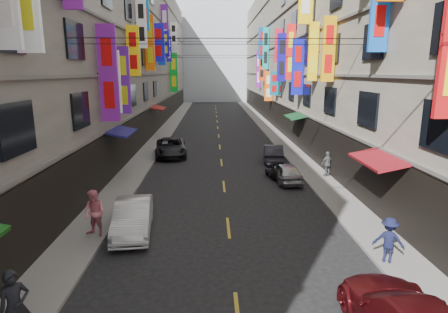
{
  "coord_description": "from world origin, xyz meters",
  "views": [
    {
      "loc": [
        -0.66,
        2.89,
        6.57
      ],
      "look_at": [
        -0.36,
        12.63,
        4.37
      ],
      "focal_mm": 30.0,
      "sensor_mm": 36.0,
      "label": 1
    }
  ],
  "objects": [
    {
      "name": "scooter_far_right",
      "position": [
        3.0,
        25.77,
        0.44
      ],
      "size": [
        0.6,
        1.8,
        1.14
      ],
      "rotation": [
        0.0,
        0.0,
        3.31
      ],
      "color": "black",
      "rests_on": "ground"
    },
    {
      "name": "sidewalk_left",
      "position": [
        -6.0,
        42.0,
        0.06
      ],
      "size": [
        2.0,
        90.0,
        0.12
      ],
      "primitive_type": "cube",
      "color": "slate",
      "rests_on": "ground"
    },
    {
      "name": "overhead_cables",
      "position": [
        0.0,
        30.0,
        8.8
      ],
      "size": [
        14.0,
        38.04,
        1.24
      ],
      "color": "black",
      "rests_on": "ground"
    },
    {
      "name": "pedestrian_lfar",
      "position": [
        -5.4,
        17.13,
        1.07
      ],
      "size": [
        1.09,
        0.94,
        1.9
      ],
      "primitive_type": "imported",
      "rotation": [
        0.0,
        0.0,
        -0.4
      ],
      "color": "pink",
      "rests_on": "sidewalk_left"
    },
    {
      "name": "shop_signage",
      "position": [
        0.01,
        35.06,
        9.1
      ],
      "size": [
        14.0,
        55.0,
        12.4
      ],
      "color": "#0E29A7",
      "rests_on": "ground"
    },
    {
      "name": "car_left_far",
      "position": [
        -4.0,
        32.36,
        0.71
      ],
      "size": [
        2.91,
        5.35,
        1.42
      ],
      "primitive_type": "imported",
      "rotation": [
        0.0,
        0.0,
        0.11
      ],
      "color": "black",
      "rests_on": "ground"
    },
    {
      "name": "car_right_mid",
      "position": [
        3.84,
        24.85,
        0.6
      ],
      "size": [
        1.65,
        3.61,
        1.2
      ],
      "primitive_type": "imported",
      "rotation": [
        0.0,
        0.0,
        3.21
      ],
      "color": "#A7A7AC",
      "rests_on": "ground"
    },
    {
      "name": "building_row_left",
      "position": [
        -11.99,
        42.0,
        9.49
      ],
      "size": [
        10.14,
        90.0,
        19.0
      ],
      "color": "gray",
      "rests_on": "ground"
    },
    {
      "name": "lane_markings",
      "position": [
        0.0,
        39.0,
        0.0
      ],
      "size": [
        0.12,
        80.2,
        0.01
      ],
      "color": "gold",
      "rests_on": "ground"
    },
    {
      "name": "car_right_far",
      "position": [
        3.9,
        30.24,
        0.64
      ],
      "size": [
        1.8,
        4.03,
        1.29
      ],
      "primitive_type": "imported",
      "rotation": [
        0.0,
        0.0,
        3.03
      ],
      "color": "#28272F",
      "rests_on": "ground"
    },
    {
      "name": "sidewalk_right",
      "position": [
        6.0,
        42.0,
        0.06
      ],
      "size": [
        2.0,
        90.0,
        0.12
      ],
      "primitive_type": "cube",
      "color": "slate",
      "rests_on": "ground"
    },
    {
      "name": "pedestrian_lnear",
      "position": [
        -5.45,
        11.04,
        1.06
      ],
      "size": [
        0.92,
        0.91,
        1.87
      ],
      "primitive_type": "imported",
      "rotation": [
        0.0,
        0.0,
        0.63
      ],
      "color": "black",
      "rests_on": "sidewalk_left"
    },
    {
      "name": "pedestrian_rnear",
      "position": [
        5.4,
        14.64,
        0.93
      ],
      "size": [
        1.17,
        0.93,
        1.61
      ],
      "primitive_type": "imported",
      "rotation": [
        0.0,
        0.0,
        2.7
      ],
      "color": "#131635",
      "rests_on": "sidewalk_right"
    },
    {
      "name": "pedestrian_rfar",
      "position": [
        6.6,
        25.61,
        0.92
      ],
      "size": [
        1.07,
        0.84,
        1.6
      ],
      "primitive_type": "imported",
      "rotation": [
        0.0,
        0.0,
        3.52
      ],
      "color": "#555557",
      "rests_on": "sidewalk_right"
    },
    {
      "name": "car_left_mid",
      "position": [
        -4.0,
        17.64,
        0.69
      ],
      "size": [
        1.91,
        4.3,
        1.37
      ],
      "primitive_type": "imported",
      "rotation": [
        0.0,
        0.0,
        0.11
      ],
      "color": "silver",
      "rests_on": "ground"
    },
    {
      "name": "building_row_right",
      "position": [
        11.99,
        42.0,
        9.49
      ],
      "size": [
        10.14,
        90.0,
        19.0
      ],
      "color": "#B0A894",
      "rests_on": "ground"
    },
    {
      "name": "haze_block",
      "position": [
        0.0,
        92.0,
        11.0
      ],
      "size": [
        18.0,
        8.0,
        22.0
      ],
      "primitive_type": "cube",
      "color": "#AFB7C3",
      "rests_on": "ground"
    },
    {
      "name": "street_awnings",
      "position": [
        -1.26,
        26.0,
        3.0
      ],
      "size": [
        13.99,
        35.2,
        0.41
      ],
      "color": "#165316",
      "rests_on": "ground"
    }
  ]
}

